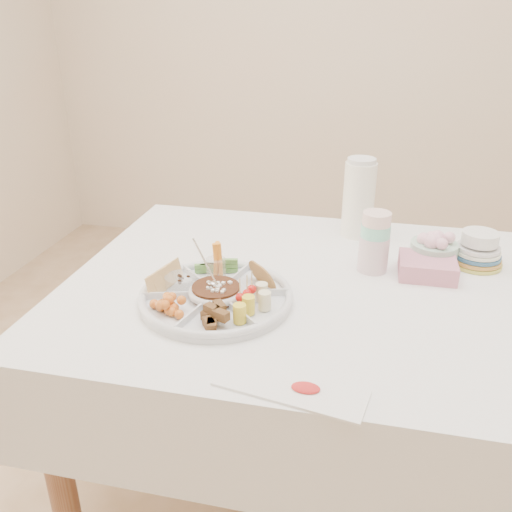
% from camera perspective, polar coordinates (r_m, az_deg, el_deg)
% --- Properties ---
extents(floor, '(4.00, 4.00, 0.00)m').
position_cam_1_polar(floor, '(1.93, 8.12, -23.55)').
color(floor, tan).
rests_on(floor, ground).
extents(wall_back, '(4.00, 0.02, 2.70)m').
position_cam_1_polar(wall_back, '(3.29, 13.15, 22.71)').
color(wall_back, beige).
rests_on(wall_back, ground).
extents(dining_table, '(1.52, 1.02, 0.76)m').
position_cam_1_polar(dining_table, '(1.67, 8.92, -14.85)').
color(dining_table, white).
rests_on(dining_table, floor).
extents(party_tray, '(0.47, 0.47, 0.04)m').
position_cam_1_polar(party_tray, '(1.36, -4.22, -4.06)').
color(party_tray, silver).
rests_on(party_tray, dining_table).
extents(bean_dip, '(0.15, 0.15, 0.04)m').
position_cam_1_polar(bean_dip, '(1.36, -4.23, -3.78)').
color(bean_dip, '#37200C').
rests_on(bean_dip, party_tray).
extents(tortillas, '(0.12, 0.12, 0.06)m').
position_cam_1_polar(tortillas, '(1.41, 0.34, -1.90)').
color(tortillas, olive).
rests_on(tortillas, party_tray).
extents(carrot_cucumber, '(0.13, 0.13, 0.09)m').
position_cam_1_polar(carrot_cucumber, '(1.46, -4.24, -0.17)').
color(carrot_cucumber, orange).
rests_on(carrot_cucumber, party_tray).
extents(pita_raisins, '(0.14, 0.14, 0.06)m').
position_cam_1_polar(pita_raisins, '(1.42, -8.79, -2.13)').
color(pita_raisins, '#DDC07E').
rests_on(pita_raisins, party_tray).
extents(cherries, '(0.13, 0.13, 0.04)m').
position_cam_1_polar(cherries, '(1.31, -9.22, -5.02)').
color(cherries, orange).
rests_on(cherries, party_tray).
extents(granola_chunks, '(0.12, 0.12, 0.04)m').
position_cam_1_polar(granola_chunks, '(1.24, -4.28, -6.40)').
color(granola_chunks, brown).
rests_on(granola_chunks, party_tray).
extents(banana_tomato, '(0.12, 0.12, 0.08)m').
position_cam_1_polar(banana_tomato, '(1.29, 0.72, -3.90)').
color(banana_tomato, '#E1C965').
rests_on(banana_tomato, party_tray).
extents(cup_stack, '(0.10, 0.10, 0.23)m').
position_cam_1_polar(cup_stack, '(1.52, 12.46, 2.46)').
color(cup_stack, white).
rests_on(cup_stack, dining_table).
extents(thermos, '(0.11, 0.11, 0.26)m').
position_cam_1_polar(thermos, '(1.76, 10.77, 6.13)').
color(thermos, white).
rests_on(thermos, dining_table).
extents(flower_bowl, '(0.16, 0.16, 0.10)m').
position_cam_1_polar(flower_bowl, '(1.63, 18.22, 0.79)').
color(flower_bowl, '#AFE0C6').
rests_on(flower_bowl, dining_table).
extents(napkin_stack, '(0.15, 0.13, 0.05)m').
position_cam_1_polar(napkin_stack, '(1.57, 17.57, -1.11)').
color(napkin_stack, '#C8788E').
rests_on(napkin_stack, dining_table).
extents(plate_stack, '(0.18, 0.18, 0.09)m').
position_cam_1_polar(plate_stack, '(1.67, 22.32, 0.57)').
color(plate_stack, yellow).
rests_on(plate_stack, dining_table).
extents(placemat, '(0.31, 0.15, 0.01)m').
position_cam_1_polar(placemat, '(1.09, 3.63, -13.71)').
color(placemat, white).
rests_on(placemat, dining_table).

